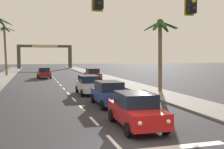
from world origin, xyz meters
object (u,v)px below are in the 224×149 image
at_px(sedan_parked_nearest_kerb, 93,74).
at_px(town_gateway_arch, 45,53).
at_px(sedan_lead_at_stop_bar, 136,110).
at_px(palm_left_farthest, 5,40).
at_px(traffic_signal_mast, 193,17).
at_px(sedan_fifth_in_queue, 89,85).
at_px(sedan_oncoming_far, 44,73).
at_px(palm_right_second, 160,40).
at_px(sedan_third_in_queue, 109,93).

xyz_separation_m(sedan_parked_nearest_kerb, town_gateway_arch, (-5.05, 37.96, 3.32)).
xyz_separation_m(sedan_lead_at_stop_bar, palm_left_farthest, (-9.38, 37.87, 5.25)).
relative_size(sedan_parked_nearest_kerb, town_gateway_arch, 0.31).
distance_m(traffic_signal_mast, sedan_fifth_in_queue, 15.43).
distance_m(sedan_oncoming_far, town_gateway_arch, 32.57).
xyz_separation_m(palm_right_second, town_gateway_arch, (-8.46, 52.44, -0.79)).
relative_size(palm_right_second, town_gateway_arch, 0.48).
xyz_separation_m(sedan_lead_at_stop_bar, sedan_third_in_queue, (0.33, 6.03, 0.00)).
bearing_deg(sedan_third_in_queue, palm_left_farthest, 106.96).
relative_size(sedan_fifth_in_queue, palm_right_second, 0.64).
bearing_deg(sedan_fifth_in_queue, sedan_third_in_queue, -87.54).
bearing_deg(sedan_third_in_queue, sedan_oncoming_far, 97.91).
distance_m(sedan_lead_at_stop_bar, sedan_oncoming_far, 31.57).
distance_m(traffic_signal_mast, sedan_third_in_queue, 9.74).
bearing_deg(sedan_lead_at_stop_bar, palm_left_farthest, 103.91).
bearing_deg(sedan_lead_at_stop_bar, sedan_fifth_in_queue, 89.67).
relative_size(palm_left_farthest, palm_right_second, 1.25).
height_order(palm_left_farthest, palm_right_second, palm_left_farthest).
distance_m(sedan_oncoming_far, sedan_parked_nearest_kerb, 8.63).
height_order(sedan_lead_at_stop_bar, sedan_oncoming_far, same).
bearing_deg(palm_right_second, sedan_third_in_queue, -140.59).
height_order(sedan_lead_at_stop_bar, palm_right_second, palm_right_second).
distance_m(palm_left_farthest, palm_right_second, 31.09).
relative_size(sedan_parked_nearest_kerb, palm_left_farthest, 0.52).
bearing_deg(sedan_lead_at_stop_bar, traffic_signal_mast, -65.18).
bearing_deg(palm_left_farthest, sedan_parked_nearest_kerb, -43.42).
bearing_deg(sedan_parked_nearest_kerb, sedan_oncoming_far, 139.54).
height_order(sedan_fifth_in_queue, sedan_parked_nearest_kerb, same).
xyz_separation_m(traffic_signal_mast, sedan_fifth_in_queue, (-1.20, 14.82, -4.10)).
height_order(sedan_lead_at_stop_bar, town_gateway_arch, town_gateway_arch).
height_order(palm_right_second, town_gateway_arch, palm_right_second).
relative_size(sedan_third_in_queue, sedan_parked_nearest_kerb, 1.00).
relative_size(sedan_fifth_in_queue, sedan_parked_nearest_kerb, 1.00).
bearing_deg(traffic_signal_mast, sedan_third_in_queue, 96.14).
bearing_deg(sedan_third_in_queue, sedan_fifth_in_queue, 92.46).
bearing_deg(palm_left_farthest, sedan_lead_at_stop_bar, -76.09).
bearing_deg(sedan_third_in_queue, traffic_signal_mast, -83.86).
distance_m(sedan_lead_at_stop_bar, town_gateway_arch, 63.88).
bearing_deg(sedan_lead_at_stop_bar, sedan_parked_nearest_kerb, 82.57).
height_order(sedan_lead_at_stop_bar, sedan_parked_nearest_kerb, same).
bearing_deg(sedan_parked_nearest_kerb, town_gateway_arch, 97.58).
height_order(sedan_third_in_queue, sedan_parked_nearest_kerb, same).
distance_m(sedan_third_in_queue, town_gateway_arch, 57.87).
bearing_deg(town_gateway_arch, traffic_signal_mast, -87.45).
bearing_deg(sedan_fifth_in_queue, town_gateway_arch, 91.95).
xyz_separation_m(sedan_oncoming_far, sedan_parked_nearest_kerb, (6.56, -5.60, 0.00)).
height_order(sedan_third_in_queue, palm_left_farthest, palm_left_farthest).
bearing_deg(sedan_parked_nearest_kerb, sedan_fifth_in_queue, -103.49).
height_order(sedan_lead_at_stop_bar, sedan_third_in_queue, same).
bearing_deg(town_gateway_arch, sedan_fifth_in_queue, -88.05).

